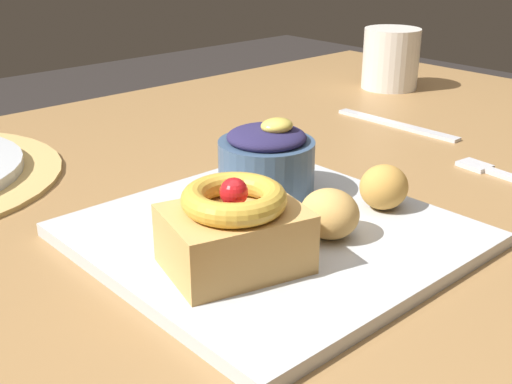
% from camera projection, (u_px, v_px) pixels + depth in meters
% --- Properties ---
extents(dining_table, '(1.40, 0.97, 0.73)m').
position_uv_depth(dining_table, '(266.00, 284.00, 0.67)').
color(dining_table, olive).
rests_on(dining_table, ground_plane).
extents(front_plate, '(0.29, 0.29, 0.01)m').
position_uv_depth(front_plate, '(271.00, 235.00, 0.56)').
color(front_plate, silver).
rests_on(front_plate, dining_table).
extents(cake_slice, '(0.12, 0.10, 0.07)m').
position_uv_depth(cake_slice, '(234.00, 229.00, 0.49)').
color(cake_slice, tan).
rests_on(cake_slice, front_plate).
extents(berry_ramekin, '(0.09, 0.09, 0.08)m').
position_uv_depth(berry_ramekin, '(268.00, 162.00, 0.62)').
color(berry_ramekin, '#3D5675').
rests_on(berry_ramekin, front_plate).
extents(fritter_front, '(0.05, 0.05, 0.04)m').
position_uv_depth(fritter_front, '(330.00, 214.00, 0.54)').
color(fritter_front, tan).
rests_on(fritter_front, front_plate).
extents(fritter_middle, '(0.05, 0.04, 0.04)m').
position_uv_depth(fritter_middle, '(384.00, 187.00, 0.59)').
color(fritter_middle, gold).
rests_on(fritter_middle, front_plate).
extents(fork, '(0.03, 0.13, 0.00)m').
position_uv_depth(fork, '(501.00, 174.00, 0.71)').
color(fork, silver).
rests_on(fork, dining_table).
extents(knife, '(0.02, 0.19, 0.00)m').
position_uv_depth(knife, '(396.00, 125.00, 0.88)').
color(knife, silver).
rests_on(knife, dining_table).
extents(coffee_mug, '(0.09, 0.09, 0.10)m').
position_uv_depth(coffee_mug, '(391.00, 59.00, 1.07)').
color(coffee_mug, silver).
rests_on(coffee_mug, dining_table).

